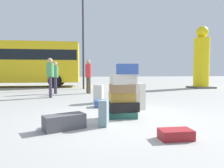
# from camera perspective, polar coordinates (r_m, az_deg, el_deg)

# --- Properties ---
(ground_plane) EXTENTS (80.00, 80.00, 0.00)m
(ground_plane) POSITION_cam_1_polar(r_m,az_deg,el_deg) (4.87, 3.46, -9.57)
(ground_plane) COLOR #9E9E99
(suitcase_tower) EXTENTS (0.77, 0.54, 1.28)m
(suitcase_tower) POSITION_cam_1_polar(r_m,az_deg,el_deg) (4.88, 3.10, -2.96)
(suitcase_tower) COLOR #26594C
(suitcase_tower) RESTS_ON ground
(suitcase_navy_behind_tower) EXTENTS (0.68, 0.40, 0.20)m
(suitcase_navy_behind_tower) POSITION_cam_1_polar(r_m,az_deg,el_deg) (6.45, -1.83, -5.42)
(suitcase_navy_behind_tower) COLOR #334F99
(suitcase_navy_behind_tower) RESTS_ON ground
(suitcase_slate_foreground_near) EXTENTS (0.25, 0.33, 0.53)m
(suitcase_slate_foreground_near) POSITION_cam_1_polar(r_m,az_deg,el_deg) (4.20, -2.29, -8.01)
(suitcase_slate_foreground_near) COLOR gray
(suitcase_slate_foreground_near) RESTS_ON ground
(suitcase_maroon_upright_blue) EXTENTS (0.54, 0.33, 0.16)m
(suitcase_maroon_upright_blue) POSITION_cam_1_polar(r_m,az_deg,el_deg) (3.58, 17.25, -13.18)
(suitcase_maroon_upright_blue) COLOR maroon
(suitcase_maroon_upright_blue) RESTS_ON ground
(suitcase_charcoal_white_trunk) EXTENTS (0.84, 0.62, 0.28)m
(suitcase_charcoal_white_trunk) POSITION_cam_1_polar(r_m,az_deg,el_deg) (4.08, -13.07, -10.17)
(suitcase_charcoal_white_trunk) COLOR #4C4C51
(suitcase_charcoal_white_trunk) RESTS_ON ground
(suitcase_cream_left_side) EXTENTS (0.32, 0.37, 0.76)m
(suitcase_cream_left_side) POSITION_cam_1_polar(r_m,az_deg,el_deg) (6.00, 7.57, -3.44)
(suitcase_cream_left_side) COLOR beige
(suitcase_cream_left_side) RESTS_ON ground
(suitcase_cream_foreground_far) EXTENTS (0.39, 0.43, 0.65)m
(suitcase_cream_foreground_far) POSITION_cam_1_polar(r_m,az_deg,el_deg) (7.16, -3.75, -2.75)
(suitcase_cream_foreground_far) COLOR beige
(suitcase_cream_foreground_far) RESTS_ON ground
(person_bearded_onlooker) EXTENTS (0.30, 0.33, 1.59)m
(person_bearded_onlooker) POSITION_cam_1_polar(r_m,az_deg,el_deg) (10.58, -15.46, 2.54)
(person_bearded_onlooker) COLOR #3F334C
(person_bearded_onlooker) RESTS_ON ground
(person_tourist_with_camera) EXTENTS (0.30, 0.34, 1.67)m
(person_tourist_with_camera) POSITION_cam_1_polar(r_m,az_deg,el_deg) (9.07, -16.76, 2.71)
(person_tourist_with_camera) COLOR #3F334C
(person_tourist_with_camera) RESTS_ON ground
(person_passerby_in_red) EXTENTS (0.30, 0.32, 1.69)m
(person_passerby_in_red) POSITION_cam_1_polar(r_m,az_deg,el_deg) (10.39, -6.57, 2.92)
(person_passerby_in_red) COLOR brown
(person_passerby_in_red) RESTS_ON ground
(yellow_dummy_statue) EXTENTS (1.40, 1.40, 4.10)m
(yellow_dummy_statue) POSITION_cam_1_polar(r_m,az_deg,el_deg) (15.04, 23.56, 5.94)
(yellow_dummy_statue) COLOR yellow
(yellow_dummy_statue) RESTS_ON ground
(parked_bus) EXTENTS (9.10, 3.10, 3.15)m
(parked_bus) POSITION_cam_1_polar(r_m,az_deg,el_deg) (16.37, -25.20, 5.70)
(parked_bus) COLOR yellow
(parked_bus) RESTS_ON ground
(lamp_post) EXTENTS (0.36, 0.36, 6.78)m
(lamp_post) POSITION_cam_1_polar(r_m,az_deg,el_deg) (13.45, -8.05, 17.46)
(lamp_post) COLOR #333338
(lamp_post) RESTS_ON ground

